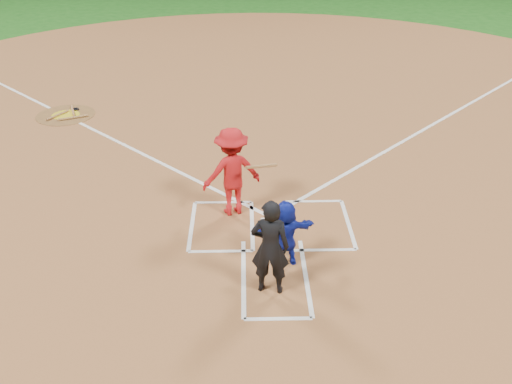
{
  "coord_description": "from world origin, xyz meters",
  "views": [
    {
      "loc": [
        -0.52,
        -9.74,
        6.25
      ],
      "look_at": [
        -0.3,
        -0.4,
        1.0
      ],
      "focal_mm": 40.0,
      "sensor_mm": 36.0,
      "label": 1
    }
  ],
  "objects_px": {
    "catcher": "(285,234)",
    "umpire": "(270,247)",
    "batter_at_plate": "(232,172)",
    "home_plate": "(270,224)",
    "on_deck_circle": "(66,115)"
  },
  "relations": [
    {
      "from": "catcher",
      "to": "umpire",
      "type": "height_order",
      "value": "umpire"
    },
    {
      "from": "umpire",
      "to": "batter_at_plate",
      "type": "xyz_separation_m",
      "value": [
        -0.66,
        2.59,
        0.07
      ]
    },
    {
      "from": "catcher",
      "to": "batter_at_plate",
      "type": "bearing_deg",
      "value": -79.26
    },
    {
      "from": "catcher",
      "to": "umpire",
      "type": "xyz_separation_m",
      "value": [
        -0.3,
        -0.75,
        0.23
      ]
    },
    {
      "from": "home_plate",
      "to": "on_deck_circle",
      "type": "bearing_deg",
      "value": -46.71
    },
    {
      "from": "on_deck_circle",
      "to": "umpire",
      "type": "distance_m",
      "value": 9.97
    },
    {
      "from": "catcher",
      "to": "batter_at_plate",
      "type": "relative_size",
      "value": 0.68
    },
    {
      "from": "on_deck_circle",
      "to": "catcher",
      "type": "relative_size",
      "value": 1.32
    },
    {
      "from": "on_deck_circle",
      "to": "batter_at_plate",
      "type": "distance_m",
      "value": 7.55
    },
    {
      "from": "batter_at_plate",
      "to": "on_deck_circle",
      "type": "bearing_deg",
      "value": 131.8
    },
    {
      "from": "umpire",
      "to": "batter_at_plate",
      "type": "distance_m",
      "value": 2.67
    },
    {
      "from": "home_plate",
      "to": "batter_at_plate",
      "type": "height_order",
      "value": "batter_at_plate"
    },
    {
      "from": "home_plate",
      "to": "batter_at_plate",
      "type": "relative_size",
      "value": 0.32
    },
    {
      "from": "on_deck_circle",
      "to": "catcher",
      "type": "bearing_deg",
      "value": -51.25
    },
    {
      "from": "home_plate",
      "to": "umpire",
      "type": "relative_size",
      "value": 0.34
    }
  ]
}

